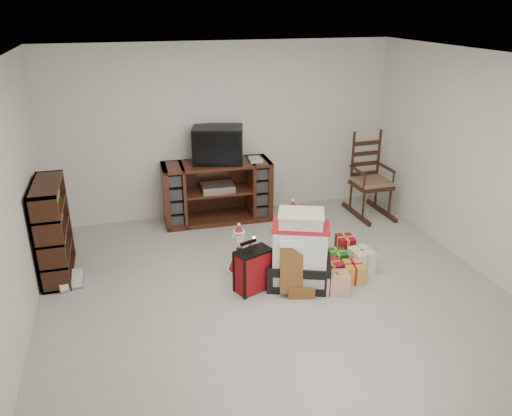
% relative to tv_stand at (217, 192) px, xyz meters
% --- Properties ---
extents(room, '(5.01, 5.01, 2.51)m').
position_rel_tv_stand_xyz_m(room, '(0.19, -2.20, 0.81)').
color(room, '#A7A399').
rests_on(room, ground).
extents(tv_stand, '(1.55, 0.59, 0.88)m').
position_rel_tv_stand_xyz_m(tv_stand, '(0.00, 0.00, 0.00)').
color(tv_stand, '#4D2116').
rests_on(tv_stand, floor).
extents(bookshelf, '(0.31, 0.93, 1.13)m').
position_rel_tv_stand_xyz_m(bookshelf, '(-2.13, -1.03, 0.11)').
color(bookshelf, '#391B0F').
rests_on(bookshelf, floor).
extents(rocking_chair, '(0.54, 0.86, 1.29)m').
position_rel_tv_stand_xyz_m(rocking_chair, '(2.24, -0.35, -0.00)').
color(rocking_chair, '#391B0F').
rests_on(rocking_chair, floor).
extents(gift_pile, '(0.83, 0.72, 0.87)m').
position_rel_tv_stand_xyz_m(gift_pile, '(0.51, -2.04, -0.06)').
color(gift_pile, black).
rests_on(gift_pile, floor).
extents(red_suitcase, '(0.43, 0.32, 0.58)m').
position_rel_tv_stand_xyz_m(red_suitcase, '(-0.02, -2.02, -0.19)').
color(red_suitcase, maroon).
rests_on(red_suitcase, floor).
extents(stocking, '(0.33, 0.21, 0.67)m').
position_rel_tv_stand_xyz_m(stocking, '(0.35, -2.23, -0.11)').
color(stocking, '#0D7C22').
rests_on(stocking, floor).
extents(teddy_bear, '(0.23, 0.21, 0.35)m').
position_rel_tv_stand_xyz_m(teddy_bear, '(0.41, -1.80, -0.29)').
color(teddy_bear, brown).
rests_on(teddy_bear, floor).
extents(santa_figurine, '(0.31, 0.30, 0.64)m').
position_rel_tv_stand_xyz_m(santa_figurine, '(0.76, -1.11, -0.19)').
color(santa_figurine, '#B31513').
rests_on(santa_figurine, floor).
extents(mrs_claus_figurine, '(0.30, 0.28, 0.62)m').
position_rel_tv_stand_xyz_m(mrs_claus_figurine, '(-0.07, -1.58, -0.20)').
color(mrs_claus_figurine, '#B31513').
rests_on(mrs_claus_figurine, floor).
extents(sneaker_pair, '(0.35, 0.30, 0.10)m').
position_rel_tv_stand_xyz_m(sneaker_pair, '(-2.00, -1.37, -0.39)').
color(sneaker_pair, silver).
rests_on(sneaker_pair, floor).
extents(gift_cluster, '(0.71, 0.99, 0.24)m').
position_rel_tv_stand_xyz_m(gift_cluster, '(1.11, -1.95, -0.32)').
color(gift_cluster, red).
rests_on(gift_cluster, floor).
extents(crt_television, '(0.79, 0.66, 0.50)m').
position_rel_tv_stand_xyz_m(crt_television, '(0.04, 0.03, 0.69)').
color(crt_television, black).
rests_on(crt_television, tv_stand).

